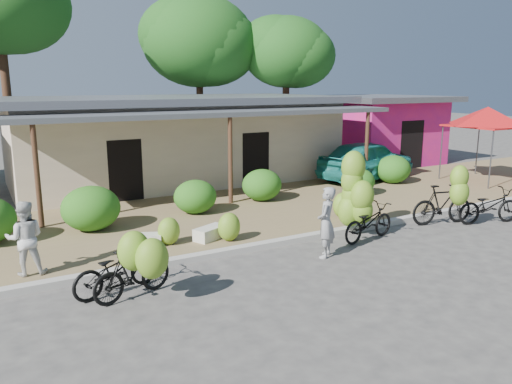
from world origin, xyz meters
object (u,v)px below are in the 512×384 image
(sack_near, at_px, (210,233))
(bystander, at_px, (25,238))
(tree_near_right, at_px, (282,50))
(bike_far_right, at_px, (489,206))
(bike_left, at_px, (137,270))
(teal_van, at_px, (367,160))
(sack_far, at_px, (146,240))
(tree_center_right, at_px, (194,39))
(bike_far_left, at_px, (119,266))
(bike_right, at_px, (446,200))
(vendor, at_px, (326,222))
(bike_center, at_px, (360,204))
(red_canopy, at_px, (487,116))

(sack_near, relative_size, bystander, 0.57)
(tree_near_right, xyz_separation_m, bike_far_right, (-1.94, -13.84, -5.01))
(bike_left, xyz_separation_m, teal_van, (11.11, 6.37, 0.32))
(sack_far, xyz_separation_m, teal_van, (10.15, 3.79, 0.64))
(tree_center_right, relative_size, bystander, 5.50)
(tree_near_right, bearing_deg, sack_near, -129.06)
(bike_far_left, height_order, bike_far_right, bike_far_left)
(bike_left, height_order, bike_right, bike_right)
(teal_van, bearing_deg, tree_center_right, 4.41)
(bike_far_left, bearing_deg, tree_near_right, -57.47)
(bike_far_left, bearing_deg, vendor, -108.58)
(vendor, bearing_deg, teal_van, -179.64)
(sack_near, bearing_deg, bystander, -175.58)
(bike_right, xyz_separation_m, bike_far_right, (1.24, -0.45, -0.21))
(sack_far, distance_m, vendor, 4.20)
(bike_center, relative_size, teal_van, 0.48)
(tree_center_right, xyz_separation_m, tree_near_right, (4.00, -2.00, -0.51))
(bike_right, bearing_deg, red_canopy, -47.94)
(bike_far_left, height_order, teal_van, teal_van)
(tree_near_right, distance_m, bike_center, 15.10)
(tree_near_right, distance_m, sack_far, 16.69)
(bystander, bearing_deg, vendor, 173.48)
(bystander, xyz_separation_m, teal_van, (12.72, 4.36, 0.03))
(red_canopy, relative_size, bike_far_right, 1.74)
(tree_center_right, bearing_deg, teal_van, -71.85)
(sack_near, bearing_deg, bike_left, -137.07)
(bike_left, relative_size, sack_near, 1.95)
(bike_left, bearing_deg, tree_center_right, -42.62)
(tree_center_right, xyz_separation_m, bike_center, (-1.97, -15.07, -5.16))
(bike_center, xyz_separation_m, bike_right, (2.78, -0.32, -0.16))
(bike_far_left, distance_m, bike_right, 8.98)
(vendor, bearing_deg, bike_far_left, -45.15)
(red_canopy, relative_size, sack_far, 4.67)
(bike_far_right, relative_size, bystander, 1.35)
(red_canopy, bearing_deg, bike_right, -151.23)
(sack_near, bearing_deg, bike_center, -21.94)
(bike_far_left, distance_m, bystander, 2.15)
(tree_near_right, height_order, bike_far_right, tree_near_right)
(bike_center, height_order, sack_near, bike_center)
(tree_near_right, relative_size, sack_far, 9.66)
(tree_near_right, xyz_separation_m, sack_near, (-9.46, -11.66, -5.24))
(red_canopy, xyz_separation_m, sack_near, (-12.34, -1.60, -2.34))
(bike_left, xyz_separation_m, bike_far_right, (10.01, 0.14, -0.08))
(bike_far_right, distance_m, bystander, 11.79)
(red_canopy, relative_size, bike_left, 2.11)
(sack_near, distance_m, teal_van, 9.54)
(sack_far, bearing_deg, bike_left, -110.29)
(tree_center_right, relative_size, bike_center, 3.74)
(sack_near, bearing_deg, red_canopy, 7.38)
(red_canopy, height_order, bike_left, red_canopy)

